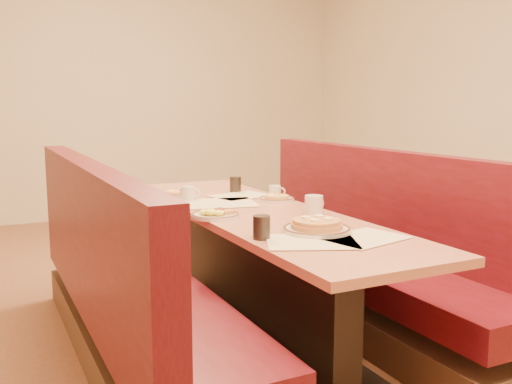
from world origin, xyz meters
name	(u,v)px	position (x,y,z in m)	size (l,w,h in m)	color
ground	(257,340)	(0.00, 0.00, 0.00)	(8.00, 8.00, 0.00)	#9E6647
diner_table	(257,276)	(0.00, 0.00, 0.37)	(0.70, 2.50, 0.75)	black
booth_left	(126,298)	(-0.73, 0.00, 0.36)	(0.55, 2.50, 1.05)	#4C3326
booth_right	(363,263)	(0.73, 0.00, 0.36)	(0.55, 2.50, 1.05)	#4C3326
placemat_near_left	(312,242)	(-0.12, -0.76, 0.75)	(0.38, 0.28, 0.00)	beige
placemat_near_right	(364,238)	(0.12, -0.80, 0.75)	(0.35, 0.26, 0.00)	beige
placemat_far_left	(216,203)	(-0.12, 0.29, 0.75)	(0.45, 0.34, 0.00)	beige
placemat_far_right	(240,196)	(0.12, 0.48, 0.75)	(0.35, 0.26, 0.00)	beige
pancake_plate	(317,227)	(0.00, -0.61, 0.77)	(0.31, 0.31, 0.07)	silver
eggs_plate	(215,214)	(-0.28, -0.08, 0.77)	(0.25, 0.25, 0.05)	silver
extra_plate_mid	(276,198)	(0.25, 0.23, 0.76)	(0.21, 0.21, 0.04)	silver
extra_plate_far	(176,194)	(-0.24, 0.67, 0.76)	(0.19, 0.19, 0.04)	silver
coffee_mug_a	(314,205)	(0.22, -0.24, 0.80)	(0.13, 0.10, 0.10)	silver
coffee_mug_b	(189,193)	(-0.22, 0.47, 0.79)	(0.11, 0.08, 0.09)	silver
coffee_mug_c	(275,192)	(0.28, 0.31, 0.79)	(0.10, 0.07, 0.08)	silver
coffee_mug_d	(186,194)	(-0.24, 0.48, 0.79)	(0.10, 0.07, 0.08)	silver
soda_tumbler_near	(262,227)	(-0.28, -0.61, 0.80)	(0.08, 0.08, 0.10)	black
soda_tumbler_mid	(235,184)	(0.16, 0.64, 0.80)	(0.08, 0.08, 0.10)	black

